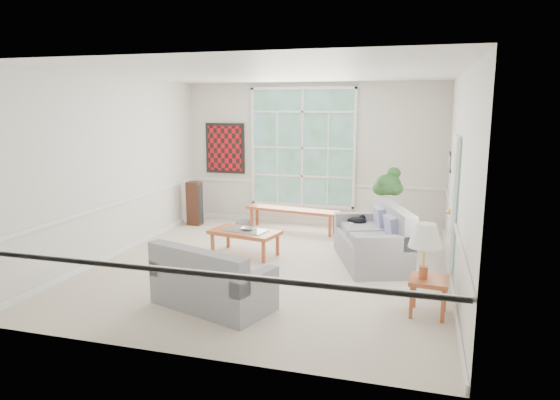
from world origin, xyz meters
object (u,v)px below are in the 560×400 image
(loveseat_front, at_px, (213,275))
(side_table, at_px, (428,297))
(loveseat_right, at_px, (371,234))
(end_table, at_px, (388,229))
(coffee_table, at_px, (245,243))

(loveseat_front, distance_m, side_table, 2.68)
(loveseat_right, relative_size, side_table, 3.81)
(end_table, bearing_deg, side_table, -77.17)
(loveseat_front, height_order, end_table, loveseat_front)
(end_table, height_order, side_table, end_table)
(loveseat_right, distance_m, loveseat_front, 2.93)
(coffee_table, relative_size, side_table, 2.50)
(coffee_table, distance_m, side_table, 3.47)
(loveseat_right, bearing_deg, end_table, 60.85)
(loveseat_right, relative_size, coffee_table, 1.52)
(loveseat_right, xyz_separation_m, loveseat_front, (-1.75, -2.35, -0.07))
(loveseat_right, height_order, loveseat_front, loveseat_right)
(loveseat_front, bearing_deg, side_table, 28.82)
(end_table, bearing_deg, loveseat_right, -99.41)
(coffee_table, bearing_deg, end_table, 41.45)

